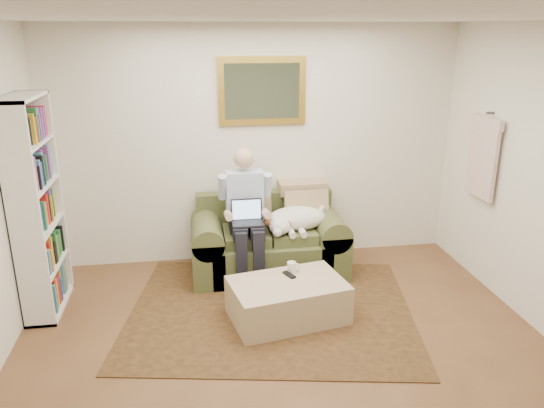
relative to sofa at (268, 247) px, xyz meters
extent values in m
cube|color=brown|center=(-0.08, -2.05, -0.28)|extent=(4.50, 5.00, 0.01)
cube|color=white|center=(-0.08, -2.05, 2.32)|extent=(4.50, 5.00, 0.01)
cube|color=silver|center=(-0.08, 0.45, 1.02)|extent=(4.50, 0.01, 2.60)
cube|color=black|center=(-0.10, -0.86, -0.28)|extent=(2.95, 2.53, 0.01)
cube|color=brown|center=(0.00, -0.03, -0.08)|extent=(1.24, 0.80, 0.40)
cube|color=brown|center=(0.00, 0.31, 0.33)|extent=(1.51, 0.17, 0.41)
cube|color=brown|center=(-0.65, -0.03, -0.03)|extent=(0.33, 0.80, 0.83)
cube|color=brown|center=(0.65, -0.03, -0.03)|extent=(0.33, 0.80, 0.83)
cube|color=brown|center=(-0.25, -0.08, 0.18)|extent=(0.47, 0.54, 0.12)
cube|color=brown|center=(0.25, -0.08, 0.18)|extent=(0.47, 0.54, 0.12)
cube|color=black|center=(-0.25, -0.27, 0.39)|extent=(0.32, 0.22, 0.02)
cube|color=black|center=(-0.25, -0.15, 0.50)|extent=(0.32, 0.06, 0.22)
cube|color=#99BFF2|center=(-0.25, -0.16, 0.50)|extent=(0.29, 0.04, 0.19)
cube|color=tan|center=(0.03, -1.02, -0.10)|extent=(1.12, 0.83, 0.37)
cylinder|color=white|center=(0.10, -0.83, 0.14)|extent=(0.08, 0.08, 0.10)
cube|color=black|center=(0.06, -0.90, 0.10)|extent=(0.11, 0.16, 0.02)
cube|color=gold|center=(0.00, 0.42, 1.62)|extent=(0.94, 0.04, 0.72)
cube|color=gray|center=(0.00, 0.40, 1.62)|extent=(0.80, 0.01, 0.58)
camera|label=1|loc=(-0.77, -5.24, 2.26)|focal=35.00mm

